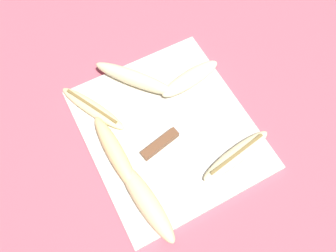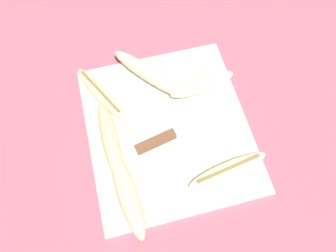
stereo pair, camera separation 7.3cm
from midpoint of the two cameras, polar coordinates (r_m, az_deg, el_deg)
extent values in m
plane|color=#C65160|center=(0.75, -2.77, -1.01)|extent=(4.00, 4.00, 0.00)
cube|color=beige|center=(0.74, -2.79, -0.82)|extent=(0.40, 0.36, 0.01)
cube|color=brown|center=(0.71, -4.32, -3.46)|extent=(0.04, 0.09, 0.02)
cube|color=#B7BABF|center=(0.75, 3.14, 1.97)|extent=(0.05, 0.16, 0.00)
ellipsoid|color=beige|center=(0.78, 1.22, 8.00)|extent=(0.06, 0.17, 0.03)
ellipsoid|color=beige|center=(0.77, -15.64, 2.73)|extent=(0.18, 0.11, 0.02)
cube|color=brown|center=(0.77, -15.82, 3.08)|extent=(0.13, 0.07, 0.00)
ellipsoid|color=beige|center=(0.67, -6.95, -13.27)|extent=(0.19, 0.06, 0.04)
ellipsoid|color=beige|center=(0.78, -8.49, 7.93)|extent=(0.18, 0.16, 0.04)
ellipsoid|color=beige|center=(0.71, 8.98, -5.39)|extent=(0.07, 0.18, 0.02)
cube|color=olive|center=(0.70, 9.10, -5.11)|extent=(0.03, 0.14, 0.00)
ellipsoid|color=#EDD689|center=(0.71, -12.05, -4.96)|extent=(0.20, 0.04, 0.04)
camera|label=1|loc=(0.04, -92.88, -6.17)|focal=35.00mm
camera|label=2|loc=(0.04, 87.12, 6.17)|focal=35.00mm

